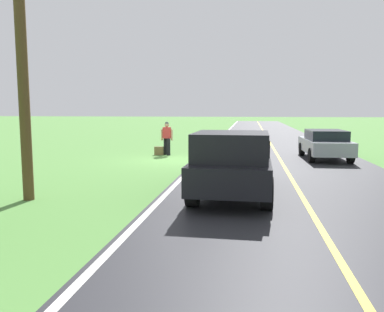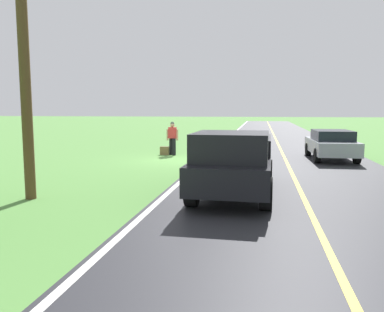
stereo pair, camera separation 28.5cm
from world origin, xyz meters
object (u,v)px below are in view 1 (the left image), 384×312
(utility_pole_roadside, at_px, (21,43))
(suitcase_carried, at_px, (159,151))
(sedan_near_oncoming, at_px, (325,143))
(hitchhiker_walking, at_px, (167,136))
(pickup_truck_passing, at_px, (233,161))

(utility_pole_roadside, bearing_deg, suitcase_carried, -96.10)
(utility_pole_roadside, bearing_deg, sedan_near_oncoming, -133.27)
(hitchhiker_walking, bearing_deg, utility_pole_roadside, 81.71)
(pickup_truck_passing, bearing_deg, utility_pole_roadside, 13.81)
(suitcase_carried, height_order, sedan_near_oncoming, sedan_near_oncoming)
(suitcase_carried, bearing_deg, pickup_truck_passing, 24.17)
(sedan_near_oncoming, relative_size, utility_pole_roadside, 0.54)
(pickup_truck_passing, distance_m, utility_pole_roadside, 6.35)
(hitchhiker_walking, xyz_separation_m, pickup_truck_passing, (-3.83, 9.24, -0.01))
(hitchhiker_walking, xyz_separation_m, sedan_near_oncoming, (-7.85, 0.58, -0.23))
(utility_pole_roadside, bearing_deg, pickup_truck_passing, -166.19)
(suitcase_carried, bearing_deg, sedan_near_oncoming, 85.84)
(hitchhiker_walking, height_order, utility_pole_roadside, utility_pole_roadside)
(hitchhiker_walking, xyz_separation_m, suitcase_carried, (0.42, 0.09, -0.76))
(hitchhiker_walking, height_order, sedan_near_oncoming, hitchhiker_walking)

